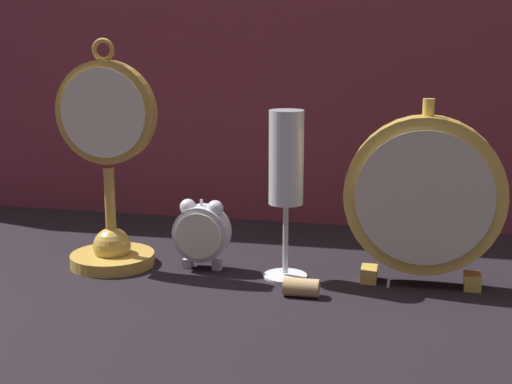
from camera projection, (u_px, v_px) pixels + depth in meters
ground_plane at (242, 287)px, 0.87m from camera, size 4.00×4.00×0.00m
pocket_watch_on_stand at (109, 180)px, 0.93m from camera, size 0.13×0.11×0.30m
alarm_clock_twin_bell at (202, 231)px, 0.93m from camera, size 0.07×0.03×0.09m
mantel_clock_silver at (424, 196)px, 0.86m from camera, size 0.19×0.04×0.23m
champagne_flute at (286, 170)px, 0.88m from camera, size 0.06×0.06×0.21m
wine_cork at (301, 287)px, 0.84m from camera, size 0.04×0.02×0.02m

